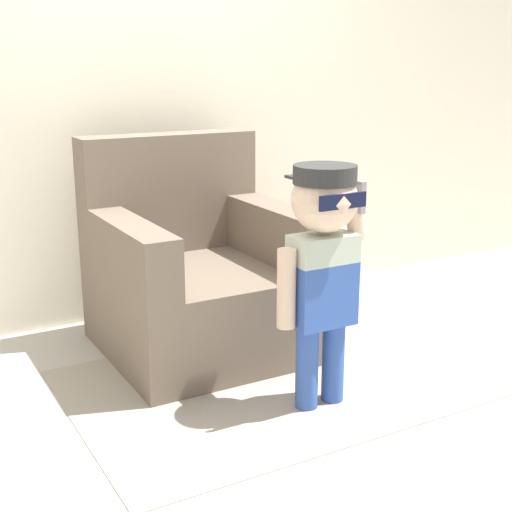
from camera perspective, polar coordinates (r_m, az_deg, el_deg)
ground_plane at (r=3.62m, az=-6.30°, el=-7.74°), size 10.00×10.00×0.00m
wall_back at (r=3.98m, az=-10.89°, el=13.43°), size 10.00×0.05×2.60m
armchair at (r=3.60m, az=-4.80°, el=-1.69°), size 0.94×0.97×1.05m
person_child at (r=2.88m, az=5.35°, el=0.52°), size 0.42×0.31×1.02m
side_table at (r=4.02m, az=5.73°, el=-0.61°), size 0.32×0.32×0.52m
rug at (r=3.29m, az=1.05°, el=-10.09°), size 1.76×1.26×0.01m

